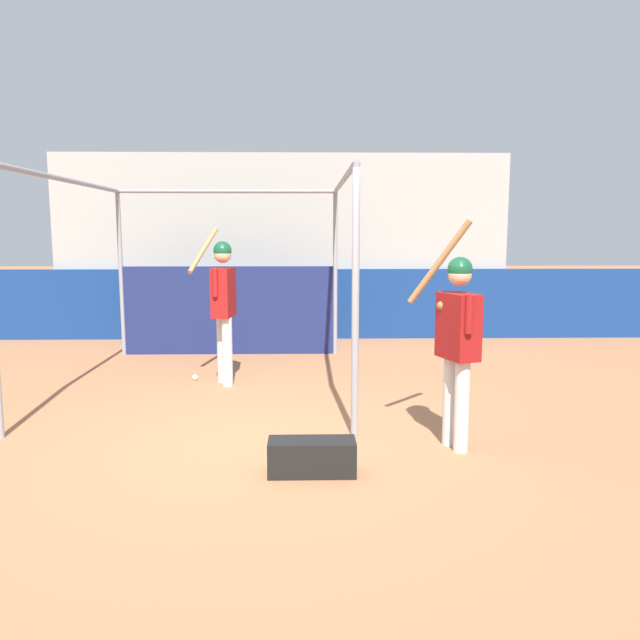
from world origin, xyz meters
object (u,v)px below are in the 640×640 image
at_px(equipment_bag, 312,457).
at_px(baseball, 195,377).
at_px(player_batter, 223,298).
at_px(player_waiting, 457,335).

xyz_separation_m(equipment_bag, baseball, (-1.50, 3.21, -0.10)).
bearing_deg(player_batter, baseball, 72.53).
bearing_deg(equipment_bag, player_batter, 109.82).
relative_size(player_batter, equipment_bag, 2.83).
relative_size(player_waiting, baseball, 27.55).
bearing_deg(baseball, player_batter, -25.21).
bearing_deg(player_waiting, equipment_bag, 95.94).
relative_size(player_batter, player_waiting, 0.97).
bearing_deg(baseball, player_waiting, -43.31).
xyz_separation_m(player_waiting, baseball, (-2.78, 2.62, -0.99)).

